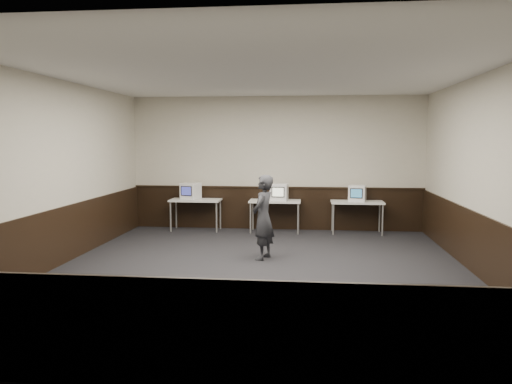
# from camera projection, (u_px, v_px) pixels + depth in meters

# --- Properties ---
(floor) EXTENTS (8.00, 8.00, 0.00)m
(floor) POSITION_uv_depth(u_px,v_px,m) (260.00, 271.00, 8.21)
(floor) COLOR black
(floor) RESTS_ON ground
(ceiling) EXTENTS (8.00, 8.00, 0.00)m
(ceiling) POSITION_uv_depth(u_px,v_px,m) (260.00, 74.00, 7.88)
(ceiling) COLOR white
(ceiling) RESTS_ON back_wall
(back_wall) EXTENTS (7.00, 0.00, 7.00)m
(back_wall) POSITION_uv_depth(u_px,v_px,m) (276.00, 163.00, 12.00)
(back_wall) COLOR beige
(back_wall) RESTS_ON ground
(front_wall) EXTENTS (7.00, 0.00, 7.00)m
(front_wall) POSITION_uv_depth(u_px,v_px,m) (211.00, 208.00, 4.09)
(front_wall) COLOR beige
(front_wall) RESTS_ON ground
(left_wall) EXTENTS (0.00, 8.00, 8.00)m
(left_wall) POSITION_uv_depth(u_px,v_px,m) (54.00, 173.00, 8.42)
(left_wall) COLOR beige
(left_wall) RESTS_ON ground
(right_wall) EXTENTS (0.00, 8.00, 8.00)m
(right_wall) POSITION_uv_depth(u_px,v_px,m) (486.00, 176.00, 7.67)
(right_wall) COLOR beige
(right_wall) RESTS_ON ground
(wainscot_back) EXTENTS (6.98, 0.04, 1.00)m
(wainscot_back) POSITION_uv_depth(u_px,v_px,m) (276.00, 209.00, 12.10)
(wainscot_back) COLOR black
(wainscot_back) RESTS_ON back_wall
(wainscot_front) EXTENTS (6.98, 0.04, 1.00)m
(wainscot_front) POSITION_uv_depth(u_px,v_px,m) (213.00, 336.00, 4.23)
(wainscot_front) COLOR black
(wainscot_front) RESTS_ON front_wall
(wainscot_left) EXTENTS (0.04, 7.98, 1.00)m
(wainscot_left) POSITION_uv_depth(u_px,v_px,m) (58.00, 237.00, 8.53)
(wainscot_left) COLOR black
(wainscot_left) RESTS_ON left_wall
(wainscot_right) EXTENTS (0.04, 7.98, 1.00)m
(wainscot_right) POSITION_uv_depth(u_px,v_px,m) (481.00, 246.00, 7.79)
(wainscot_right) COLOR black
(wainscot_right) RESTS_ON right_wall
(wainscot_rail) EXTENTS (6.98, 0.06, 0.04)m
(wainscot_rail) POSITION_uv_depth(u_px,v_px,m) (276.00, 187.00, 12.02)
(wainscot_rail) COLOR black
(wainscot_rail) RESTS_ON wainscot_back
(desk_left) EXTENTS (1.20, 0.60, 0.75)m
(desk_left) POSITION_uv_depth(u_px,v_px,m) (196.00, 202.00, 11.91)
(desk_left) COLOR silver
(desk_left) RESTS_ON ground
(desk_center) EXTENTS (1.20, 0.60, 0.75)m
(desk_center) POSITION_uv_depth(u_px,v_px,m) (275.00, 203.00, 11.70)
(desk_center) COLOR silver
(desk_center) RESTS_ON ground
(desk_right) EXTENTS (1.20, 0.60, 0.75)m
(desk_right) POSITION_uv_depth(u_px,v_px,m) (357.00, 204.00, 11.50)
(desk_right) COLOR silver
(desk_right) RESTS_ON ground
(emac_left) EXTENTS (0.48, 0.50, 0.39)m
(emac_left) POSITION_uv_depth(u_px,v_px,m) (191.00, 191.00, 11.92)
(emac_left) COLOR white
(emac_left) RESTS_ON desk_left
(emac_center) EXTENTS (0.42, 0.45, 0.39)m
(emac_center) POSITION_uv_depth(u_px,v_px,m) (279.00, 192.00, 11.64)
(emac_center) COLOR white
(emac_center) RESTS_ON desk_center
(emac_right) EXTENTS (0.45, 0.47, 0.38)m
(emac_right) POSITION_uv_depth(u_px,v_px,m) (357.00, 193.00, 11.47)
(emac_right) COLOR white
(emac_right) RESTS_ON desk_right
(person) EXTENTS (0.52, 0.64, 1.53)m
(person) POSITION_uv_depth(u_px,v_px,m) (263.00, 217.00, 9.01)
(person) COLOR #28292D
(person) RESTS_ON ground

